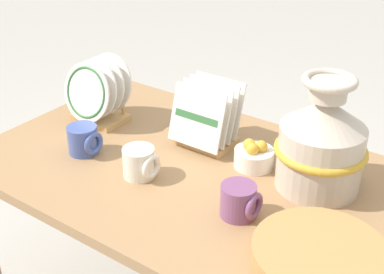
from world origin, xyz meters
name	(u,v)px	position (x,y,z in m)	size (l,w,h in m)	color
display_table	(192,190)	(0.00, 0.00, 0.64)	(1.34, 0.84, 0.73)	#9E754C
ceramic_vase	(322,141)	(0.35, 0.14, 0.87)	(0.27, 0.27, 0.34)	beige
dish_rack_round_plates	(97,96)	(-0.46, 0.07, 0.83)	(0.21, 0.18, 0.23)	tan
dish_rack_square_plates	(207,121)	(-0.05, 0.16, 0.81)	(0.19, 0.17, 0.21)	tan
wicker_charger_stack	(320,257)	(0.50, -0.18, 0.75)	(0.33, 0.33, 0.05)	#AD7F47
mug_cream_glaze	(140,163)	(-0.10, -0.13, 0.77)	(0.11, 0.10, 0.09)	silver
mug_cobalt_glaze	(84,140)	(-0.34, -0.12, 0.77)	(0.11, 0.10, 0.09)	#42569E
mug_plum_glaze	(240,201)	(0.24, -0.12, 0.77)	(0.11, 0.10, 0.09)	#7A4770
fruit_bowl	(254,156)	(0.15, 0.12, 0.76)	(0.12, 0.12, 0.09)	white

